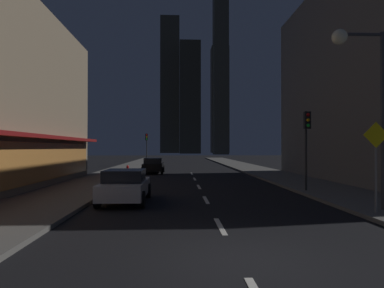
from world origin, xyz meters
TOP-DOWN VIEW (x-y plane):
  - ground_plane at (0.00, 32.00)m, footprint 78.00×136.00m
  - sidewalk_right at (7.00, 32.00)m, footprint 4.00×76.00m
  - sidewalk_left at (-7.00, 32.00)m, footprint 4.00×76.00m
  - lane_marking_center at (0.00, 11.00)m, footprint 0.16×28.20m
  - skyscraper_distant_tall at (-5.00, 151.10)m, footprint 8.90×5.99m
  - skyscraper_distant_mid at (3.90, 136.99)m, footprint 8.87×8.79m
  - skyscraper_distant_short at (14.43, 115.66)m, footprint 5.25×6.72m
  - skyscraper_distant_slender at (19.57, 159.37)m, footprint 8.54×8.14m
  - car_parked_near at (-3.60, 7.83)m, footprint 1.98×4.24m
  - car_parked_far at (-3.60, 24.91)m, footprint 1.98×4.24m
  - fire_hydrant_far_left at (-5.90, 24.03)m, footprint 0.42×0.30m
  - traffic_light_near_right at (5.50, 10.38)m, footprint 0.32×0.48m
  - traffic_light_far_left at (-5.50, 38.48)m, footprint 0.32×0.48m
  - street_lamp_right at (5.38, 4.93)m, footprint 1.96×0.56m
  - pedestrian_crossing_sign at (5.60, 4.38)m, footprint 0.91×0.08m

SIDE VIEW (x-z plane):
  - ground_plane at x=0.00m, z-range -0.10..0.00m
  - lane_marking_center at x=0.00m, z-range 0.00..0.01m
  - sidewalk_right at x=7.00m, z-range 0.00..0.15m
  - sidewalk_left at x=-7.00m, z-range 0.00..0.15m
  - fire_hydrant_far_left at x=-5.90m, z-range 0.13..0.78m
  - car_parked_near at x=-3.60m, z-range 0.02..1.47m
  - car_parked_far at x=-3.60m, z-range 0.02..1.47m
  - pedestrian_crossing_sign at x=5.60m, z-range 0.44..3.59m
  - traffic_light_near_right at x=5.50m, z-range 1.09..5.29m
  - traffic_light_far_left at x=-5.50m, z-range 1.09..5.29m
  - street_lamp_right at x=5.38m, z-range 1.78..8.36m
  - skyscraper_distant_mid at x=3.90m, z-range 0.00..47.65m
  - skyscraper_distant_slender at x=19.57m, z-range 0.00..52.37m
  - skyscraper_distant_short at x=14.43m, z-range 0.00..63.77m
  - skyscraper_distant_tall at x=-5.00m, z-range 0.00..63.96m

